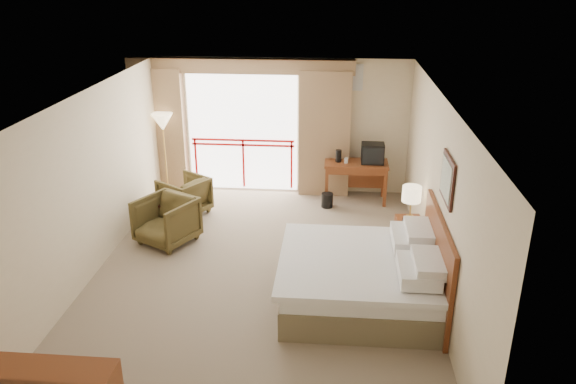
# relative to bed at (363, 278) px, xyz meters

# --- Properties ---
(floor) EXTENTS (7.00, 7.00, 0.00)m
(floor) POSITION_rel_bed_xyz_m (-1.50, 0.60, -0.38)
(floor) COLOR #7F6D55
(floor) RESTS_ON ground
(ceiling) EXTENTS (7.00, 7.00, 0.00)m
(ceiling) POSITION_rel_bed_xyz_m (-1.50, 0.60, 2.32)
(ceiling) COLOR white
(ceiling) RESTS_ON wall_back
(wall_back) EXTENTS (5.00, 0.00, 5.00)m
(wall_back) POSITION_rel_bed_xyz_m (-1.50, 4.10, 0.97)
(wall_back) COLOR beige
(wall_back) RESTS_ON ground
(wall_front) EXTENTS (5.00, 0.00, 5.00)m
(wall_front) POSITION_rel_bed_xyz_m (-1.50, -2.90, 0.97)
(wall_front) COLOR beige
(wall_front) RESTS_ON ground
(wall_left) EXTENTS (0.00, 7.00, 7.00)m
(wall_left) POSITION_rel_bed_xyz_m (-4.00, 0.60, 0.97)
(wall_left) COLOR beige
(wall_left) RESTS_ON ground
(wall_right) EXTENTS (0.00, 7.00, 7.00)m
(wall_right) POSITION_rel_bed_xyz_m (1.00, 0.60, 0.97)
(wall_right) COLOR beige
(wall_right) RESTS_ON ground
(balcony_door) EXTENTS (2.40, 0.00, 2.40)m
(balcony_door) POSITION_rel_bed_xyz_m (-2.30, 4.08, 0.82)
(balcony_door) COLOR white
(balcony_door) RESTS_ON wall_back
(balcony_railing) EXTENTS (2.09, 0.03, 1.02)m
(balcony_railing) POSITION_rel_bed_xyz_m (-2.30, 4.06, 0.44)
(balcony_railing) COLOR red
(balcony_railing) RESTS_ON wall_back
(curtain_left) EXTENTS (1.00, 0.26, 2.50)m
(curtain_left) POSITION_rel_bed_xyz_m (-3.95, 3.95, 0.87)
(curtain_left) COLOR #856445
(curtain_left) RESTS_ON wall_back
(curtain_right) EXTENTS (1.00, 0.26, 2.50)m
(curtain_right) POSITION_rel_bed_xyz_m (-0.65, 3.95, 0.87)
(curtain_right) COLOR #856445
(curtain_right) RESTS_ON wall_back
(valance) EXTENTS (4.40, 0.22, 0.28)m
(valance) POSITION_rel_bed_xyz_m (-2.30, 3.98, 2.17)
(valance) COLOR #856445
(valance) RESTS_ON wall_back
(hvac_vent) EXTENTS (0.50, 0.04, 0.50)m
(hvac_vent) POSITION_rel_bed_xyz_m (-0.20, 4.07, 1.97)
(hvac_vent) COLOR silver
(hvac_vent) RESTS_ON wall_back
(bed) EXTENTS (2.13, 2.06, 0.97)m
(bed) POSITION_rel_bed_xyz_m (0.00, 0.00, 0.00)
(bed) COLOR brown
(bed) RESTS_ON floor
(headboard) EXTENTS (0.06, 2.10, 1.30)m
(headboard) POSITION_rel_bed_xyz_m (0.96, 0.00, 0.27)
(headboard) COLOR #5E2812
(headboard) RESTS_ON wall_right
(framed_art) EXTENTS (0.04, 0.72, 0.60)m
(framed_art) POSITION_rel_bed_xyz_m (0.97, 0.00, 1.47)
(framed_art) COLOR black
(framed_art) RESTS_ON wall_right
(nightstand) EXTENTS (0.44, 0.51, 0.57)m
(nightstand) POSITION_rel_bed_xyz_m (0.79, 1.53, -0.09)
(nightstand) COLOR #5E2812
(nightstand) RESTS_ON floor
(table_lamp) EXTENTS (0.30, 0.30, 0.53)m
(table_lamp) POSITION_rel_bed_xyz_m (0.79, 1.58, 0.61)
(table_lamp) COLOR tan
(table_lamp) RESTS_ON nightstand
(phone) EXTENTS (0.16, 0.13, 0.07)m
(phone) POSITION_rel_bed_xyz_m (0.74, 1.38, 0.23)
(phone) COLOR black
(phone) RESTS_ON nightstand
(desk) EXTENTS (1.22, 0.59, 0.80)m
(desk) POSITION_rel_bed_xyz_m (-0.01, 3.67, 0.24)
(desk) COLOR #5E2812
(desk) RESTS_ON floor
(tv) EXTENTS (0.43, 0.34, 0.39)m
(tv) POSITION_rel_bed_xyz_m (0.29, 3.61, 0.61)
(tv) COLOR black
(tv) RESTS_ON desk
(coffee_maker) EXTENTS (0.14, 0.14, 0.24)m
(coffee_maker) POSITION_rel_bed_xyz_m (-0.36, 3.62, 0.54)
(coffee_maker) COLOR black
(coffee_maker) RESTS_ON desk
(cup) EXTENTS (0.08, 0.08, 0.10)m
(cup) POSITION_rel_bed_xyz_m (-0.21, 3.57, 0.47)
(cup) COLOR white
(cup) RESTS_ON desk
(wastebasket) EXTENTS (0.27, 0.27, 0.28)m
(wastebasket) POSITION_rel_bed_xyz_m (-0.55, 3.25, -0.24)
(wastebasket) COLOR black
(wastebasket) RESTS_ON floor
(armchair_far) EXTENTS (1.07, 1.06, 0.71)m
(armchair_far) POSITION_rel_bed_xyz_m (-3.20, 2.74, -0.38)
(armchair_far) COLOR #40361B
(armchair_far) RESTS_ON floor
(armchair_near) EXTENTS (1.15, 1.16, 0.79)m
(armchair_near) POSITION_rel_bed_xyz_m (-3.19, 1.54, -0.38)
(armchair_near) COLOR #40361B
(armchair_near) RESTS_ON floor
(side_table) EXTENTS (0.48, 0.48, 0.52)m
(side_table) POSITION_rel_bed_xyz_m (-3.27, 2.03, -0.02)
(side_table) COLOR black
(side_table) RESTS_ON floor
(book) EXTENTS (0.29, 0.30, 0.02)m
(book) POSITION_rel_bed_xyz_m (-3.27, 2.03, 0.15)
(book) COLOR white
(book) RESTS_ON side_table
(floor_lamp) EXTENTS (0.43, 0.43, 1.67)m
(floor_lamp) POSITION_rel_bed_xyz_m (-3.80, 3.67, 1.06)
(floor_lamp) COLOR tan
(floor_lamp) RESTS_ON floor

